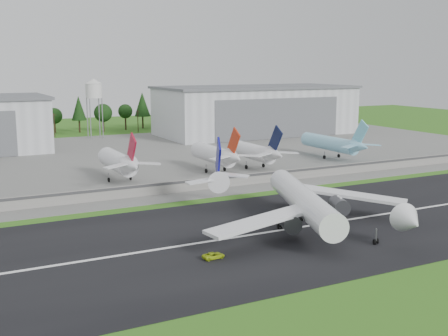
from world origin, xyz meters
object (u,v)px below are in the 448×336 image
parked_jet_red_b (217,155)px  parked_jet_navy (257,152)px  main_airliner (305,206)px  parked_jet_skyblue (334,144)px  parked_jet_red_a (120,162)px  ground_vehicle (214,256)px

parked_jet_red_b → parked_jet_navy: (15.51, -0.02, -0.13)m
main_airliner → parked_jet_skyblue: bearing=-111.9°
parked_jet_red_a → parked_jet_skyblue: (86.45, 4.97, -0.26)m
parked_jet_skyblue → parked_jet_red_b: bearing=-174.6°
parked_jet_red_a → main_airliner: bearing=-72.0°
parked_jet_skyblue → ground_vehicle: bearing=-138.5°
ground_vehicle → parked_jet_red_b: (38.75, 76.36, 5.50)m
parked_jet_red_b → parked_jet_navy: parked_jet_red_b is taller
ground_vehicle → parked_jet_red_a: parked_jet_red_a is taller
main_airliner → parked_jet_skyblue: 96.74m
ground_vehicle → parked_jet_red_a: size_ratio=0.14×
parked_jet_navy → parked_jet_red_a: bearing=180.0°
parked_jet_navy → parked_jet_skyblue: (37.51, 5.00, -0.04)m
parked_jet_red_a → parked_jet_red_b: 33.42m
parked_jet_red_a → parked_jet_navy: bearing=-0.0°
main_airliner → ground_vehicle: bearing=39.1°
parked_jet_red_b → parked_jet_skyblue: size_ratio=0.84×
parked_jet_navy → parked_jet_skyblue: 37.84m
ground_vehicle → parked_jet_red_a: (5.33, 76.37, 5.59)m
parked_jet_skyblue → main_airliner: bearing=-131.9°
parked_jet_red_b → parked_jet_skyblue: 53.26m
parked_jet_red_a → parked_jet_skyblue: parked_jet_red_a is taller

